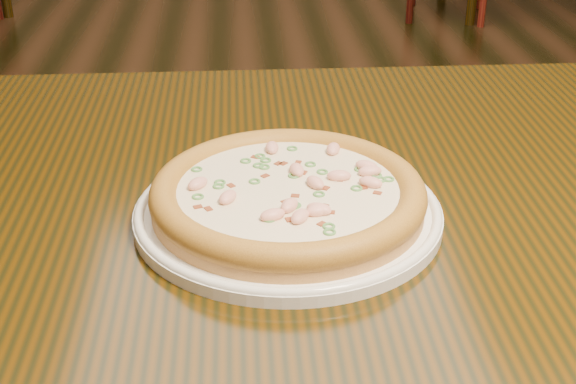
{
  "coord_description": "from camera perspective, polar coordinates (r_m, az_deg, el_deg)",
  "views": [
    {
      "loc": [
        -0.16,
        -0.84,
        1.14
      ],
      "look_at": [
        -0.11,
        -0.15,
        0.78
      ],
      "focal_mm": 50.0,
      "sensor_mm": 36.0,
      "label": 1
    }
  ],
  "objects": [
    {
      "name": "pizza",
      "position": [
        0.78,
        0.02,
        -0.18
      ],
      "size": [
        0.27,
        0.27,
        0.03
      ],
      "color": "tan",
      "rests_on": "plate"
    },
    {
      "name": "hero_table",
      "position": [
        0.9,
        7.46,
        -5.56
      ],
      "size": [
        1.2,
        0.8,
        0.75
      ],
      "color": "black",
      "rests_on": "ground"
    },
    {
      "name": "plate",
      "position": [
        0.79,
        -0.0,
        -1.37
      ],
      "size": [
        0.3,
        0.3,
        0.02
      ],
      "color": "white",
      "rests_on": "hero_table"
    }
  ]
}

